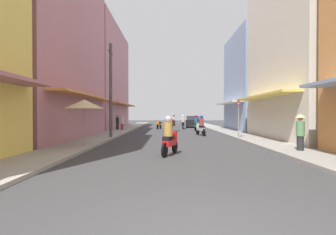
{
  "coord_description": "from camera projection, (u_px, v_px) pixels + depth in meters",
  "views": [
    {
      "loc": [
        -0.44,
        -3.18,
        1.64
      ],
      "look_at": [
        -0.54,
        21.71,
        1.33
      ],
      "focal_mm": 27.11,
      "sensor_mm": 36.0,
      "label": 1
    }
  ],
  "objects": [
    {
      "name": "pedestrian_midway",
      "position": [
        302.0,
        131.0,
        10.64
      ],
      "size": [
        0.44,
        0.44,
        1.66
      ],
      "color": "#262628",
      "rests_on": "ground"
    },
    {
      "name": "street_sign_no_entry",
      "position": [
        240.0,
        113.0,
        16.58
      ],
      "size": [
        0.07,
        0.6,
        2.65
      ],
      "color": "gray",
      "rests_on": "ground"
    },
    {
      "name": "motorbike_orange",
      "position": [
        160.0,
        124.0,
        28.78
      ],
      "size": [
        0.65,
        1.78,
        0.96
      ],
      "color": "black",
      "rests_on": "ground"
    },
    {
      "name": "building_left_mid",
      "position": [
        38.0,
        34.0,
        16.79
      ],
      "size": [
        7.05,
        11.71,
        13.91
      ],
      "color": "#B7727F",
      "rests_on": "ground"
    },
    {
      "name": "building_right_mid",
      "position": [
        318.0,
        56.0,
        16.24
      ],
      "size": [
        7.05,
        9.15,
        10.84
      ],
      "color": "silver",
      "rests_on": "ground"
    },
    {
      "name": "vendor_umbrella",
      "position": [
        85.0,
        104.0,
        12.13
      ],
      "size": [
        1.86,
        1.86,
        2.36
      ],
      "color": "#99999E",
      "rests_on": "ground"
    },
    {
      "name": "motorbike_maroon",
      "position": [
        175.0,
        121.0,
        35.67
      ],
      "size": [
        0.62,
        1.79,
        1.58
      ],
      "color": "black",
      "rests_on": "ground"
    },
    {
      "name": "pedestrian_foreground",
      "position": [
        118.0,
        121.0,
        25.57
      ],
      "size": [
        0.44,
        0.44,
        1.67
      ],
      "color": "#262628",
      "rests_on": "ground"
    },
    {
      "name": "building_right_far",
      "position": [
        264.0,
        83.0,
        25.42
      ],
      "size": [
        7.05,
        8.27,
        9.69
      ],
      "color": "#8CA5CC",
      "rests_on": "ground"
    },
    {
      "name": "motorbike_black",
      "position": [
        184.0,
        123.0,
        28.66
      ],
      "size": [
        0.55,
        1.81,
        1.58
      ],
      "color": "black",
      "rests_on": "ground"
    },
    {
      "name": "ground_plane",
      "position": [
        174.0,
        134.0,
        21.35
      ],
      "size": [
        97.45,
        97.45,
        0.0
      ],
      "primitive_type": "plane",
      "color": "#38383A"
    },
    {
      "name": "parked_car",
      "position": [
        194.0,
        121.0,
        32.41
      ],
      "size": [
        2.04,
        4.21,
        1.45
      ],
      "color": "black",
      "rests_on": "ground"
    },
    {
      "name": "motorbike_silver",
      "position": [
        202.0,
        126.0,
        19.63
      ],
      "size": [
        0.68,
        1.77,
        1.58
      ],
      "color": "black",
      "rests_on": "ground"
    },
    {
      "name": "utility_pole",
      "position": [
        112.0,
        90.0,
        16.99
      ],
      "size": [
        0.2,
        1.2,
        6.37
      ],
      "color": "#4C4C4F",
      "rests_on": "ground"
    },
    {
      "name": "motorbike_red",
      "position": [
        171.0,
        138.0,
        10.2
      ],
      "size": [
        0.77,
        1.73,
        1.58
      ],
      "color": "black",
      "rests_on": "ground"
    },
    {
      "name": "sidewalk_right",
      "position": [
        234.0,
        133.0,
        21.33
      ],
      "size": [
        2.07,
        52.3,
        0.12
      ],
      "primitive_type": "cube",
      "color": "gray",
      "rests_on": "ground"
    },
    {
      "name": "building_left_far",
      "position": [
        95.0,
        78.0,
        29.62
      ],
      "size": [
        7.05,
        13.3,
        11.7
      ],
      "color": "#B7727F",
      "rests_on": "ground"
    },
    {
      "name": "pedestrian_crossing",
      "position": [
        123.0,
        123.0,
        24.62
      ],
      "size": [
        0.34,
        0.34,
        1.57
      ],
      "color": "#99333F",
      "rests_on": "ground"
    },
    {
      "name": "motorbike_green",
      "position": [
        197.0,
        124.0,
        25.11
      ],
      "size": [
        0.55,
        1.81,
        1.58
      ],
      "color": "black",
      "rests_on": "ground"
    },
    {
      "name": "sidewalk_left",
      "position": [
        114.0,
        133.0,
        21.37
      ],
      "size": [
        2.07,
        52.3,
        0.12
      ],
      "primitive_type": "cube",
      "color": "#9E9991",
      "rests_on": "ground"
    }
  ]
}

